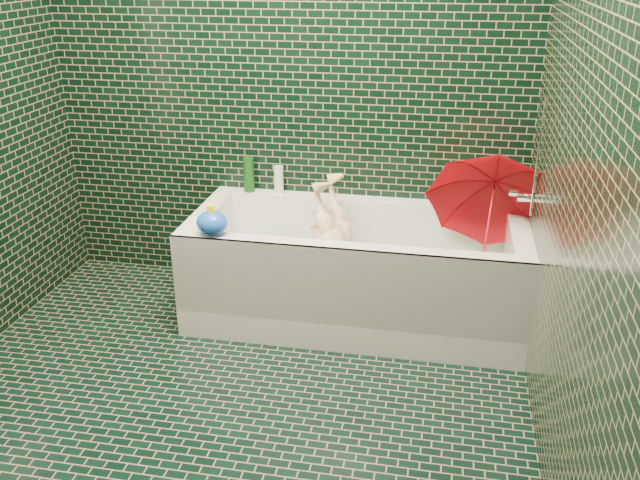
% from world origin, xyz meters
% --- Properties ---
extents(floor, '(2.80, 2.80, 0.00)m').
position_xyz_m(floor, '(0.00, 0.00, 0.00)').
color(floor, black).
rests_on(floor, ground).
extents(wall_back, '(2.80, 0.00, 2.80)m').
position_xyz_m(wall_back, '(0.00, 1.40, 1.25)').
color(wall_back, black).
rests_on(wall_back, floor).
extents(wall_right, '(0.00, 2.80, 2.80)m').
position_xyz_m(wall_right, '(1.30, 0.00, 1.25)').
color(wall_right, black).
rests_on(wall_right, floor).
extents(bathtub, '(1.70, 0.75, 0.55)m').
position_xyz_m(bathtub, '(0.45, 1.01, 0.21)').
color(bathtub, white).
rests_on(bathtub, floor).
extents(bath_mat, '(1.35, 0.47, 0.01)m').
position_xyz_m(bath_mat, '(0.45, 1.02, 0.16)').
color(bath_mat, green).
rests_on(bath_mat, bathtub).
extents(water, '(1.48, 0.53, 0.00)m').
position_xyz_m(water, '(0.45, 1.02, 0.30)').
color(water, silver).
rests_on(water, bathtub).
extents(faucet, '(0.18, 0.19, 0.55)m').
position_xyz_m(faucet, '(1.26, 1.02, 0.77)').
color(faucet, silver).
rests_on(faucet, wall_right).
extents(child, '(0.98, 0.62, 0.37)m').
position_xyz_m(child, '(0.36, 1.02, 0.31)').
color(child, beige).
rests_on(child, bathtub).
extents(umbrella, '(0.83, 0.91, 0.91)m').
position_xyz_m(umbrella, '(1.09, 1.02, 0.62)').
color(umbrella, red).
rests_on(umbrella, bathtub).
extents(soap_bottle_a, '(0.12, 0.12, 0.26)m').
position_xyz_m(soap_bottle_a, '(1.25, 1.36, 0.55)').
color(soap_bottle_a, white).
rests_on(soap_bottle_a, bathtub).
extents(soap_bottle_b, '(0.11, 0.11, 0.20)m').
position_xyz_m(soap_bottle_b, '(1.25, 1.34, 0.55)').
color(soap_bottle_b, '#471F74').
rests_on(soap_bottle_b, bathtub).
extents(soap_bottle_c, '(0.19, 0.19, 0.19)m').
position_xyz_m(soap_bottle_c, '(1.17, 1.32, 0.55)').
color(soap_bottle_c, '#124114').
rests_on(soap_bottle_c, bathtub).
extents(bottle_right_tall, '(0.07, 0.07, 0.20)m').
position_xyz_m(bottle_right_tall, '(1.14, 1.35, 0.65)').
color(bottle_right_tall, '#124114').
rests_on(bottle_right_tall, bathtub).
extents(bottle_right_pump, '(0.06, 0.06, 0.17)m').
position_xyz_m(bottle_right_pump, '(1.25, 1.32, 0.64)').
color(bottle_right_pump, silver).
rests_on(bottle_right_pump, bathtub).
extents(bottle_left_tall, '(0.08, 0.08, 0.20)m').
position_xyz_m(bottle_left_tall, '(-0.21, 1.35, 0.65)').
color(bottle_left_tall, '#124114').
rests_on(bottle_left_tall, bathtub).
extents(bottle_left_short, '(0.06, 0.06, 0.16)m').
position_xyz_m(bottle_left_short, '(-0.04, 1.35, 0.63)').
color(bottle_left_short, white).
rests_on(bottle_left_short, bathtub).
extents(rubber_duck, '(0.13, 0.09, 0.10)m').
position_xyz_m(rubber_duck, '(0.98, 1.32, 0.60)').
color(rubber_duck, yellow).
rests_on(rubber_duck, bathtub).
extents(bath_toy, '(0.18, 0.16, 0.15)m').
position_xyz_m(bath_toy, '(-0.20, 0.70, 0.61)').
color(bath_toy, blue).
rests_on(bath_toy, bathtub).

